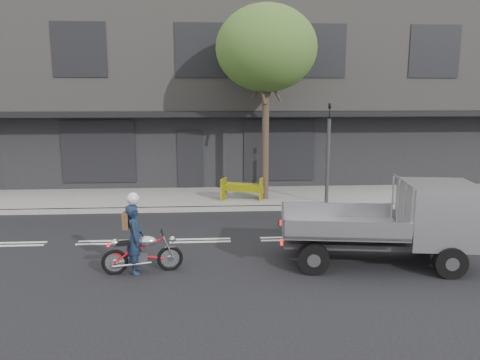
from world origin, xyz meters
name	(u,v)px	position (x,y,z in m)	size (l,w,h in m)	color
ground	(200,241)	(0.00, 0.00, 0.00)	(80.00, 80.00, 0.00)	black
sidewalk	(203,198)	(0.00, 4.70, 0.07)	(32.00, 3.20, 0.15)	gray
kerb	(202,209)	(0.00, 3.10, 0.07)	(32.00, 0.20, 0.15)	gray
building_main	(204,89)	(0.00, 11.30, 4.00)	(26.00, 10.00, 8.00)	slate
street_tree	(266,49)	(2.20, 4.20, 5.28)	(3.40, 3.40, 6.74)	#382B21
traffic_light_pole	(328,159)	(4.20, 3.35, 1.65)	(0.12, 0.12, 3.50)	#2D2D30
motorcycle	(142,252)	(-1.20, -2.11, 0.46)	(1.74, 0.51, 0.90)	black
rider	(135,239)	(-1.35, -2.11, 0.76)	(0.56, 0.36, 1.52)	#15223A
flatbed_ute	(421,217)	(4.98, -2.02, 1.12)	(4.43, 2.27, 1.96)	black
construction_barrier	(243,190)	(1.41, 3.84, 0.55)	(1.44, 0.58, 0.81)	#F1EE0C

